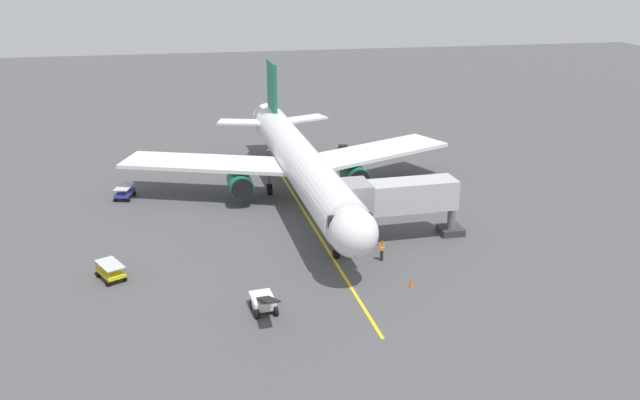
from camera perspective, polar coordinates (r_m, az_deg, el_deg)
name	(u,v)px	position (r m, az deg, el deg)	size (l,w,h in m)	color
ground_plane	(308,192)	(69.22, -1.00, 0.72)	(220.00, 220.00, 0.00)	#4C4C4F
apron_lead_in_line	(312,224)	(60.82, -0.69, -2.05)	(0.24, 40.00, 0.01)	yellow
airplane	(300,162)	(65.34, -1.72, 3.23)	(34.77, 40.32, 11.50)	white
jet_bridge	(391,198)	(56.49, 6.02, 0.16)	(11.46, 3.36, 5.40)	#B7B7BC
ground_crew_marshaller	(382,250)	(53.57, 5.27, -4.27)	(0.44, 0.32, 1.71)	#23232D
baggage_cart_near_nose	(125,192)	(69.81, -16.23, 0.64)	(2.06, 2.86, 1.27)	#2D3899
belt_loader_portside	(264,301)	(46.33, -4.81, -8.56)	(1.80, 4.68, 2.32)	white
tug_starboard_side	(343,152)	(80.81, 1.97, 4.07)	(1.92, 2.53, 1.50)	#2D3899
baggage_cart_rear_apron	(111,271)	(52.85, -17.33, -5.77)	(2.45, 2.95, 1.27)	yellow
safety_cone_nose_left	(118,274)	(53.06, -16.72, -6.06)	(0.32, 0.32, 0.55)	#F2590F
safety_cone_nose_right	(411,283)	(49.97, 7.75, -7.02)	(0.32, 0.32, 0.55)	#F2590F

